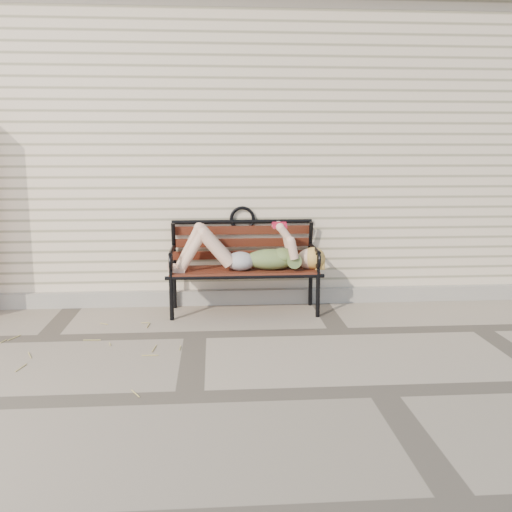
{
  "coord_description": "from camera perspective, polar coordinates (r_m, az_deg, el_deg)",
  "views": [
    {
      "loc": [
        0.17,
        -4.68,
        1.55
      ],
      "look_at": [
        0.55,
        0.42,
        0.6
      ],
      "focal_mm": 40.0,
      "sensor_mm": 36.0,
      "label": 1
    }
  ],
  "objects": [
    {
      "name": "house_wall",
      "position": [
        7.68,
        -5.61,
        10.12
      ],
      "size": [
        8.0,
        4.0,
        3.0
      ],
      "primitive_type": "cube",
      "color": "beige",
      "rests_on": "ground"
    },
    {
      "name": "garden_bench",
      "position": [
        5.53,
        -1.26,
        0.25
      ],
      "size": [
        1.55,
        0.62,
        1.0
      ],
      "color": "black",
      "rests_on": "ground"
    },
    {
      "name": "house_roof",
      "position": [
        7.84,
        -5.84,
        22.26
      ],
      "size": [
        8.3,
        4.3,
        0.3
      ],
      "primitive_type": "cube",
      "color": "#4F3E38",
      "rests_on": "house_wall"
    },
    {
      "name": "straw_scatter",
      "position": [
        4.68,
        -14.56,
        -9.06
      ],
      "size": [
        2.36,
        1.7,
        0.01
      ],
      "color": "tan",
      "rests_on": "ground"
    },
    {
      "name": "foundation_strip",
      "position": [
        5.84,
        -5.81,
        -4.15
      ],
      "size": [
        8.0,
        0.1,
        0.15
      ],
      "primitive_type": "cube",
      "color": "#9E9A8E",
      "rests_on": "ground"
    },
    {
      "name": "reading_woman",
      "position": [
        5.4,
        -1.06,
        0.37
      ],
      "size": [
        1.46,
        0.33,
        0.46
      ],
      "color": "#0B384D",
      "rests_on": "ground"
    },
    {
      "name": "ground",
      "position": [
        4.93,
        -6.09,
        -7.84
      ],
      "size": [
        80.0,
        80.0,
        0.0
      ],
      "primitive_type": "plane",
      "color": "gray",
      "rests_on": "ground"
    }
  ]
}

